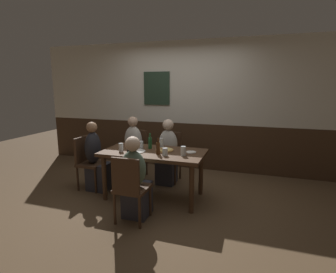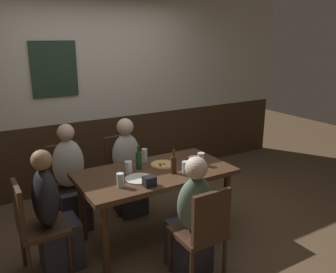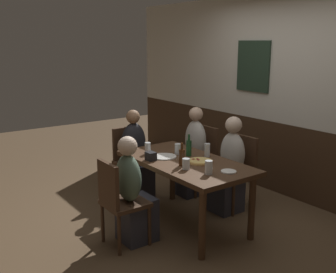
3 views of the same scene
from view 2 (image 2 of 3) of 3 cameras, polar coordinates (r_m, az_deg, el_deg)
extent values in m
plane|color=brown|center=(3.87, -2.04, -15.88)|extent=(12.00, 12.00, 0.00)
cube|color=#3D2819|center=(5.05, -11.18, -2.38)|extent=(6.40, 0.10, 0.95)
cube|color=beige|center=(4.80, -12.03, 12.50)|extent=(6.40, 0.10, 1.65)
cube|color=#233828|center=(4.60, -18.12, 10.45)|extent=(0.56, 0.03, 0.68)
cube|color=#472D1C|center=(3.54, -2.15, -6.01)|extent=(1.55, 0.82, 0.05)
cylinder|color=#472D1C|center=(3.19, -10.19, -16.36)|extent=(0.07, 0.07, 0.69)
cylinder|color=#472D1C|center=(3.80, 9.50, -10.75)|extent=(0.07, 0.07, 0.69)
cylinder|color=#472D1C|center=(3.74, -13.88, -11.46)|extent=(0.07, 0.07, 0.69)
cylinder|color=#472D1C|center=(4.27, 3.77, -7.43)|extent=(0.07, 0.07, 0.69)
cube|color=#422B1C|center=(4.27, -6.98, -6.27)|extent=(0.40, 0.40, 0.04)
cube|color=#422B1C|center=(4.35, -8.05, -2.61)|extent=(0.36, 0.04, 0.43)
cylinder|color=#422B1C|center=(4.29, -3.84, -9.38)|extent=(0.04, 0.04, 0.41)
cylinder|color=#422B1C|center=(4.16, -8.07, -10.34)|extent=(0.04, 0.04, 0.41)
cylinder|color=#422B1C|center=(4.57, -5.80, -7.78)|extent=(0.04, 0.04, 0.41)
cylinder|color=#422B1C|center=(4.45, -9.81, -8.62)|extent=(0.04, 0.04, 0.41)
cube|color=#422B1C|center=(4.07, -15.85, -7.95)|extent=(0.40, 0.40, 0.04)
cube|color=#422B1C|center=(4.15, -16.76, -4.07)|extent=(0.36, 0.04, 0.43)
cylinder|color=#422B1C|center=(4.06, -12.59, -11.30)|extent=(0.04, 0.04, 0.41)
cylinder|color=#422B1C|center=(3.99, -17.33, -12.22)|extent=(0.04, 0.04, 0.41)
cylinder|color=#422B1C|center=(4.35, -14.05, -9.45)|extent=(0.04, 0.04, 0.41)
cylinder|color=#422B1C|center=(4.28, -18.45, -10.26)|extent=(0.04, 0.04, 0.41)
cube|color=#422B1C|center=(3.10, 4.83, -15.38)|extent=(0.40, 0.40, 0.04)
cube|color=#422B1C|center=(2.86, 7.09, -12.91)|extent=(0.36, 0.04, 0.43)
cylinder|color=#422B1C|center=(3.26, 0.35, -18.26)|extent=(0.04, 0.04, 0.41)
cylinder|color=#422B1C|center=(3.42, 5.44, -16.54)|extent=(0.04, 0.04, 0.41)
cylinder|color=#422B1C|center=(3.03, 3.92, -21.33)|extent=(0.04, 0.04, 0.41)
cylinder|color=#422B1C|center=(3.20, 9.23, -19.23)|extent=(0.04, 0.04, 0.41)
cube|color=#422B1C|center=(3.34, -19.66, -13.92)|extent=(0.40, 0.40, 0.04)
cube|color=#422B1C|center=(3.21, -23.25, -10.82)|extent=(0.04, 0.36, 0.43)
cylinder|color=#422B1C|center=(3.62, -17.17, -15.29)|extent=(0.04, 0.04, 0.41)
cylinder|color=#422B1C|center=(3.34, -15.65, -18.07)|extent=(0.04, 0.04, 0.41)
cylinder|color=#422B1C|center=(3.58, -22.66, -16.28)|extent=(0.04, 0.04, 0.41)
cylinder|color=#422B1C|center=(3.29, -21.68, -19.22)|extent=(0.04, 0.04, 0.41)
cube|color=#2D2D38|center=(4.25, -6.16, -9.41)|extent=(0.32, 0.34, 0.45)
ellipsoid|color=beige|center=(4.14, -6.88, -2.96)|extent=(0.34, 0.22, 0.51)
sphere|color=beige|center=(4.05, -7.04, 1.60)|extent=(0.20, 0.20, 0.20)
cube|color=#2D2D38|center=(4.04, -15.12, -11.28)|extent=(0.32, 0.34, 0.45)
ellipsoid|color=beige|center=(3.93, -16.01, -4.29)|extent=(0.34, 0.22, 0.54)
sphere|color=#DBB293|center=(3.83, -16.41, 0.66)|extent=(0.18, 0.18, 0.18)
cube|color=#2D2D38|center=(3.30, 3.37, -17.43)|extent=(0.32, 0.34, 0.45)
ellipsoid|color=#56705B|center=(3.00, 4.50, -10.88)|extent=(0.34, 0.22, 0.47)
sphere|color=beige|center=(2.87, 4.64, -5.16)|extent=(0.19, 0.19, 0.19)
cube|color=#2D2D38|center=(3.46, -17.14, -16.47)|extent=(0.34, 0.32, 0.45)
ellipsoid|color=black|center=(3.21, -19.43, -9.40)|extent=(0.22, 0.34, 0.53)
sphere|color=#936B4C|center=(3.09, -20.01, -3.64)|extent=(0.18, 0.18, 0.18)
cylinder|color=tan|center=(3.66, -0.75, -4.65)|extent=(0.27, 0.27, 0.02)
cylinder|color=#DBB760|center=(3.66, -0.75, -4.48)|extent=(0.24, 0.24, 0.01)
cylinder|color=maroon|center=(3.64, -0.66, -4.48)|extent=(0.03, 0.03, 0.00)
cylinder|color=maroon|center=(3.59, -1.23, -4.74)|extent=(0.03, 0.03, 0.00)
cylinder|color=maroon|center=(3.63, -1.29, -4.51)|extent=(0.03, 0.03, 0.00)
cylinder|color=silver|center=(3.48, 2.92, -4.98)|extent=(0.08, 0.08, 0.11)
cylinder|color=gold|center=(3.49, 2.91, -5.13)|extent=(0.07, 0.07, 0.09)
cylinder|color=silver|center=(3.17, -7.81, -7.10)|extent=(0.07, 0.07, 0.13)
cylinder|color=gold|center=(3.18, -7.78, -7.63)|extent=(0.06, 0.06, 0.07)
cylinder|color=silver|center=(3.75, -3.87, -3.11)|extent=(0.06, 0.06, 0.15)
cylinder|color=#B26623|center=(3.77, -3.86, -3.65)|extent=(0.05, 0.05, 0.07)
cylinder|color=silver|center=(3.67, 5.42, -3.69)|extent=(0.07, 0.07, 0.13)
cylinder|color=silver|center=(3.68, 5.41, -4.02)|extent=(0.07, 0.07, 0.09)
cylinder|color=silver|center=(3.48, -6.50, -5.00)|extent=(0.08, 0.08, 0.12)
cylinder|color=#B26623|center=(3.50, -6.48, -5.53)|extent=(0.07, 0.07, 0.05)
cylinder|color=#194723|center=(3.57, -4.82, -3.94)|extent=(0.06, 0.06, 0.18)
cylinder|color=#194723|center=(3.53, -4.86, -2.06)|extent=(0.03, 0.03, 0.07)
cylinder|color=#42230F|center=(3.44, 0.94, -4.69)|extent=(0.06, 0.06, 0.17)
cylinder|color=#42230F|center=(3.40, 0.95, -2.78)|extent=(0.03, 0.03, 0.07)
cylinder|color=white|center=(3.34, -4.75, -6.89)|extent=(0.27, 0.27, 0.01)
cylinder|color=white|center=(3.88, 4.46, -3.52)|extent=(0.15, 0.15, 0.01)
cube|color=black|center=(3.18, -3.07, -7.33)|extent=(0.11, 0.09, 0.09)
camera|label=1|loc=(3.08, 71.68, -0.85)|focal=27.95mm
camera|label=3|loc=(4.81, 56.35, 8.28)|focal=42.89mm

